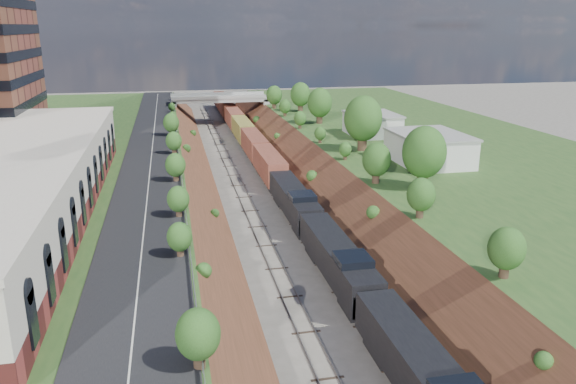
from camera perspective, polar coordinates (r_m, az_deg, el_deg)
The scene contains 15 objects.
platform_left at distance 85.91m, azimuth -25.37°, elevation 0.49°, with size 44.00×180.00×5.00m, color #2B4F20.
platform_right at distance 94.95m, azimuth 17.03°, elevation 2.78°, with size 44.00×180.00×5.00m, color #2B4F20.
embankment_left at distance 84.09m, azimuth -10.47°, elevation -0.26°, with size 7.07×180.00×7.07m, color brown.
embankment_right at distance 87.27m, azimuth 4.10°, elevation 0.60°, with size 7.07×180.00×7.07m, color brown.
rail_left_track at distance 84.62m, azimuth -4.79°, elevation 0.14°, with size 1.58×180.00×0.18m, color gray.
rail_right_track at distance 85.38m, azimuth -1.33°, elevation 0.34°, with size 1.58×180.00×0.18m, color gray.
road at distance 82.84m, azimuth -13.77°, elevation 2.91°, with size 8.00×180.00×0.10m, color black.
guardrail at distance 82.48m, azimuth -10.95°, elevation 3.38°, with size 0.10×171.00×0.70m.
commercial_building at distance 62.58m, azimuth -25.95°, elevation 0.59°, with size 14.30×62.30×7.00m.
overpass at distance 144.40m, azimuth -6.97°, elevation 8.87°, with size 24.50×8.30×7.40m.
white_building_near at distance 82.73m, azimuth 14.12°, elevation 4.25°, with size 9.00×12.00×4.00m, color silver.
white_building_far at distance 102.44m, azimuth 8.53°, elevation 6.75°, with size 8.00×10.00×3.60m, color silver.
tree_right_large at distance 68.90m, azimuth 13.67°, elevation 3.90°, with size 5.25×5.25×7.61m.
tree_left_crest at distance 43.98m, azimuth -10.30°, elevation -6.30°, with size 2.45×2.45×3.55m.
freight_train at distance 103.65m, azimuth -3.35°, elevation 4.67°, with size 3.07×156.22×4.58m.
Camera 1 is at (-12.37, -20.61, 23.91)m, focal length 35.00 mm.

